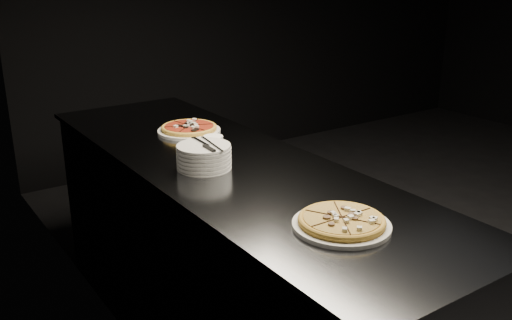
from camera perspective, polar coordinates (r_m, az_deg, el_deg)
floor at (r=4.21m, az=22.96°, el=-6.56°), size 5.00×5.00×0.00m
wall_left at (r=2.13m, az=-11.85°, el=10.26°), size 0.02×5.00×2.80m
counter at (r=2.60m, az=-2.82°, el=-9.73°), size 0.74×2.44×0.92m
pizza_mushroom at (r=1.83m, az=8.55°, el=-6.15°), size 0.31×0.31×0.04m
pizza_tomato at (r=2.84m, az=-6.71°, el=3.13°), size 0.35×0.35×0.04m
plate_stack at (r=2.32m, az=-5.23°, el=0.34°), size 0.22×0.22×0.10m
cutlery at (r=2.30m, az=-4.87°, el=1.51°), size 0.09×0.23×0.01m
ramekin at (r=2.51m, az=-4.29°, el=1.62°), size 0.09×0.09×0.08m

